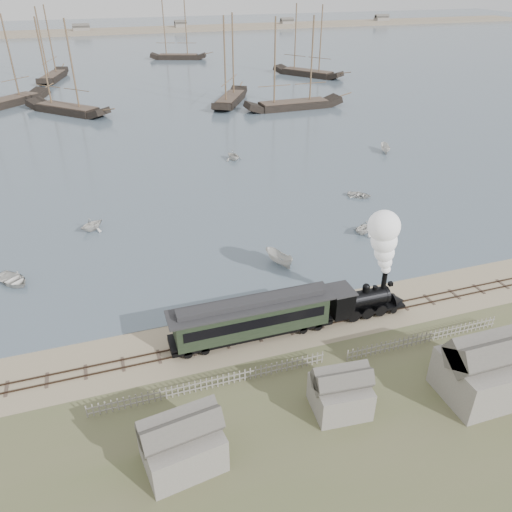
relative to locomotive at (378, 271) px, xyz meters
name	(u,v)px	position (x,y,z in m)	size (l,w,h in m)	color
ground	(262,321)	(-10.56, 2.00, -4.64)	(600.00, 600.00, 0.00)	tan
harbor_water	(116,56)	(-10.56, 172.00, -4.61)	(600.00, 336.00, 0.06)	#4E6070
rail_track	(269,333)	(-10.56, 0.00, -4.60)	(120.00, 1.80, 0.16)	#36271D
picket_fence_west	(213,388)	(-17.06, -5.00, -4.64)	(19.00, 0.10, 1.20)	slate
picket_fence_east	(423,343)	(1.94, -5.50, -4.64)	(15.00, 0.10, 1.20)	slate
shed_left	(184,462)	(-20.56, -11.00, -4.64)	(5.00, 4.00, 4.10)	slate
shed_mid	(339,408)	(-8.56, -10.00, -4.64)	(4.00, 3.50, 3.60)	slate
shed_right	(478,393)	(2.44, -12.00, -4.64)	(6.00, 5.00, 5.10)	slate
far_spit	(103,33)	(-10.56, 252.00, -4.64)	(500.00, 20.00, 1.80)	gray
locomotive	(378,271)	(0.00, 0.00, 0.00)	(8.10, 3.02, 10.09)	black
passenger_coach	(252,317)	(-12.22, 0.00, -2.39)	(14.73, 2.84, 3.58)	black
beached_dinghy	(244,317)	(-12.20, 2.58, -4.28)	(3.51, 2.51, 0.73)	silver
rowboat_0	(13,280)	(-33.33, 16.17, -4.14)	(4.33, 3.09, 0.90)	silver
rowboat_1	(92,224)	(-24.91, 26.29, -3.73)	(3.25, 2.80, 1.71)	silver
rowboat_2	(279,258)	(-5.51, 11.13, -3.84)	(3.84, 1.45, 1.48)	silver
rowboat_3	(359,195)	(12.16, 25.15, -4.23)	(3.42, 2.44, 0.71)	silver
rowboat_4	(364,227)	(7.19, 14.81, -3.75)	(3.17, 2.73, 1.67)	silver
rowboat_5	(385,148)	(26.25, 41.75, -3.87)	(3.72, 1.40, 1.44)	silver
rowboat_7	(233,155)	(-0.71, 46.30, -3.72)	(3.28, 2.83, 1.73)	silver
schooner_2	(59,67)	(-27.71, 88.97, 5.42)	(22.17, 5.12, 20.00)	black
schooner_3	(229,60)	(10.12, 86.55, 5.42)	(20.66, 4.77, 20.00)	black
schooner_4	(295,64)	(22.77, 76.71, 5.42)	(23.46, 5.41, 20.00)	black
schooner_5	(309,41)	(42.09, 113.37, 5.42)	(22.61, 5.22, 20.00)	black
schooner_7	(47,43)	(-31.58, 131.16, 5.42)	(19.85, 4.58, 20.00)	black
schooner_8	(176,29)	(10.47, 157.55, 5.42)	(19.89, 4.59, 20.00)	black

